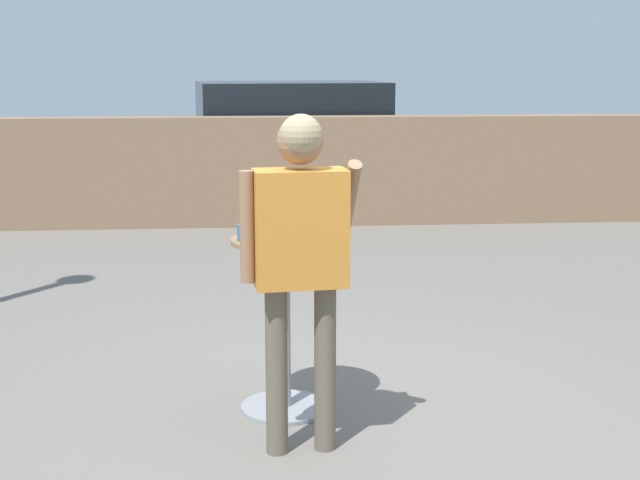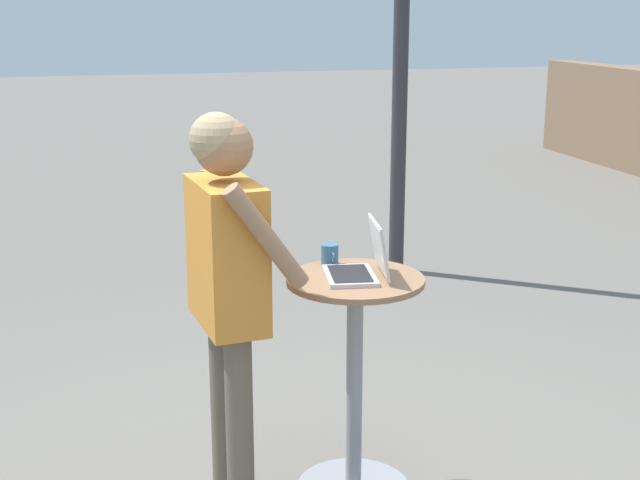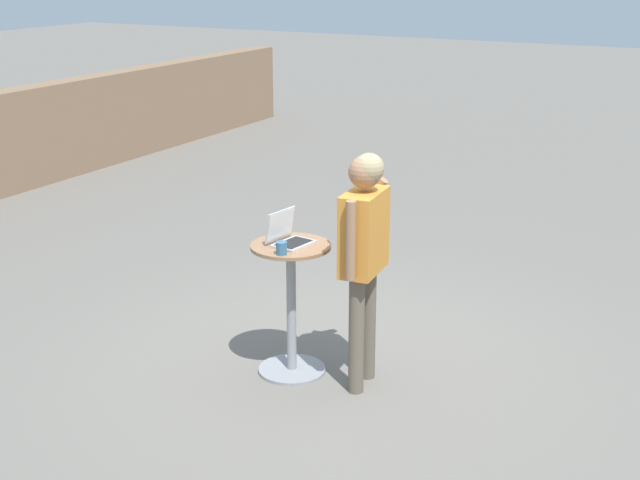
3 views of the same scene
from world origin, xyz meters
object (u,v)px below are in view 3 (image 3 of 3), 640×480
at_px(coffee_mug, 282,248).
at_px(standing_person, 364,240).
at_px(cafe_table, 291,303).
at_px(laptop, 288,236).

relative_size(coffee_mug, standing_person, 0.06).
bearing_deg(coffee_mug, cafe_table, 13.51).
relative_size(cafe_table, coffee_mug, 9.11).
relative_size(cafe_table, laptop, 3.06).
relative_size(laptop, coffee_mug, 2.98).
height_order(cafe_table, standing_person, standing_person).
height_order(coffee_mug, standing_person, standing_person).
bearing_deg(coffee_mug, laptop, 18.68).
bearing_deg(laptop, cafe_table, -107.06).
distance_m(cafe_table, standing_person, 0.77).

